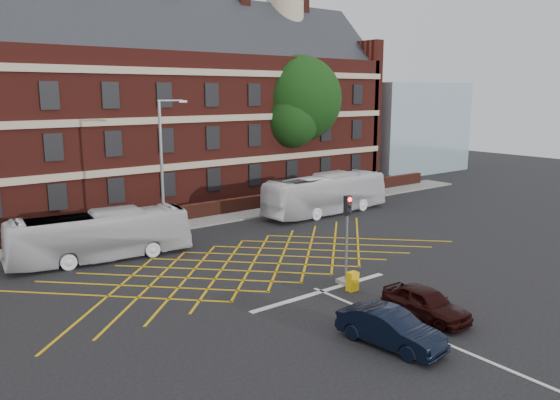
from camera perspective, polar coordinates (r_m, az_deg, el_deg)
ground at (r=28.02m, az=-0.45°, el=-7.55°), size 120.00×120.00×0.00m
victorian_building at (r=46.09m, az=-17.30°, el=9.25°), size 51.00×12.17×20.40m
boundary_wall at (r=38.63m, az=-12.26°, el=-1.70°), size 56.00×0.50×1.10m
far_pavement at (r=37.87m, az=-11.57°, el=-2.70°), size 60.00×3.00×0.12m
glass_block at (r=65.56m, az=12.18°, el=7.45°), size 14.00×10.00×10.00m
box_junction_hatching at (r=29.55m, az=-2.82°, el=-6.54°), size 8.22×8.22×0.02m
stop_line at (r=25.49m, az=4.41°, el=-9.50°), size 8.00×0.30×0.02m
centre_line at (r=21.53m, az=16.47°, el=-13.99°), size 0.15×14.00×0.02m
bus_left at (r=31.25m, az=-18.26°, el=-3.56°), size 9.90×3.50×2.70m
bus_right at (r=41.07m, az=4.85°, el=0.63°), size 10.86×2.90×3.00m
car_navy at (r=20.54m, az=11.45°, el=-13.01°), size 1.88×4.17×1.33m
car_maroon at (r=23.17m, az=14.99°, el=-10.34°), size 1.64×3.86×1.30m
deciduous_tree at (r=49.66m, az=1.92°, el=9.89°), size 7.88×7.73×12.29m
traffic_light_near at (r=26.13m, az=6.97°, el=-4.97°), size 0.70×0.70×4.27m
street_lamp at (r=32.99m, az=-12.03°, el=0.33°), size 2.25×1.00×8.59m
utility_cabinet at (r=25.62m, az=7.57°, el=-8.43°), size 0.50×0.39×0.89m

